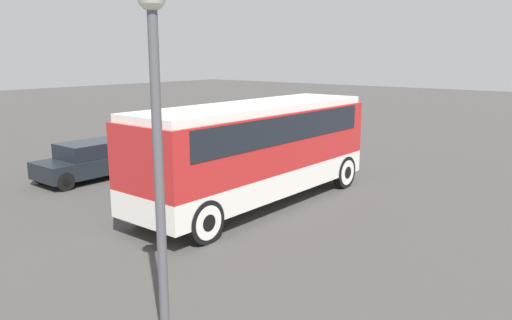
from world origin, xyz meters
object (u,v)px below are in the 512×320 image
(tour_bus, at_px, (258,144))
(parked_car_mid, at_px, (96,160))
(lamp_post, at_px, (156,117))
(parked_car_near, at_px, (187,142))

(tour_bus, distance_m, parked_car_mid, 7.31)
(tour_bus, distance_m, lamp_post, 8.25)
(tour_bus, xyz_separation_m, parked_car_near, (3.73, 7.34, -1.26))
(tour_bus, relative_size, parked_car_mid, 1.95)
(parked_car_near, bearing_deg, tour_bus, -116.97)
(parked_car_mid, xyz_separation_m, lamp_post, (-5.81, -10.84, 3.08))
(parked_car_mid, height_order, lamp_post, lamp_post)
(parked_car_near, xyz_separation_m, lamp_post, (-10.85, -11.09, 3.10))
(parked_car_mid, bearing_deg, lamp_post, -118.20)
(parked_car_near, height_order, lamp_post, lamp_post)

